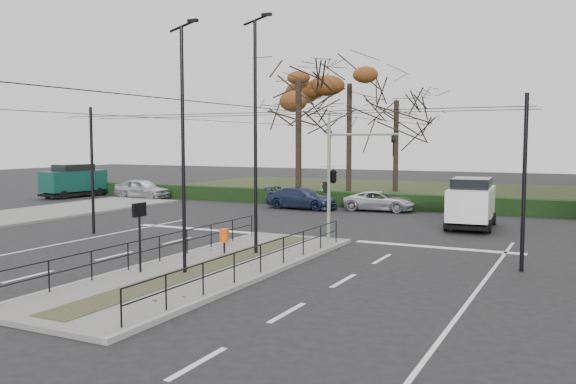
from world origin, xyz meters
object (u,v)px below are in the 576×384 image
at_px(info_panel, 139,218).
at_px(traffic_light, 335,174).
at_px(streetlamp_median_near, 183,147).
at_px(streetlamp_median_far, 256,134).
at_px(parked_car_third, 302,198).
at_px(parked_car_fourth, 380,201).
at_px(litter_bin, 224,236).
at_px(green_van, 74,180).
at_px(white_van, 471,202).
at_px(bare_tree_center, 396,107).
at_px(rust_tree, 350,84).
at_px(bare_tree_near, 299,90).
at_px(parked_car_first, 142,189).

bearing_deg(info_panel, traffic_light, 69.49).
xyz_separation_m(info_panel, streetlamp_median_near, (1.40, 0.54, 2.31)).
bearing_deg(info_panel, streetlamp_median_far, 68.86).
distance_m(parked_car_third, parked_car_fourth, 5.04).
relative_size(traffic_light, litter_bin, 5.30).
relative_size(traffic_light, green_van, 0.91).
distance_m(streetlamp_median_near, white_van, 17.15).
bearing_deg(parked_car_third, parked_car_fourth, -74.02).
bearing_deg(traffic_light, litter_bin, -118.98).
relative_size(litter_bin, bare_tree_center, 0.09).
relative_size(streetlamp_median_near, rust_tree, 0.67).
bearing_deg(rust_tree, traffic_light, -70.70).
xyz_separation_m(litter_bin, streetlamp_median_near, (0.73, -3.52, 3.43)).
height_order(streetlamp_median_near, green_van, streetlamp_median_near).
bearing_deg(white_van, bare_tree_center, 116.54).
distance_m(traffic_light, streetlamp_median_near, 8.56).
height_order(rust_tree, bare_tree_near, rust_tree).
relative_size(parked_car_third, bare_tree_center, 0.47).
xyz_separation_m(info_panel, streetlamp_median_far, (1.77, 4.59, 2.76)).
bearing_deg(streetlamp_median_far, bare_tree_near, 110.99).
xyz_separation_m(litter_bin, bare_tree_center, (-2.47, 31.25, 6.47)).
bearing_deg(parked_car_third, white_van, -106.25).
relative_size(streetlamp_median_near, streetlamp_median_far, 0.90).
xyz_separation_m(green_van, rust_tree, (18.07, 13.17, 7.86)).
distance_m(streetlamp_median_far, parked_car_third, 17.13).
bearing_deg(parked_car_third, info_panel, -166.11).
bearing_deg(parked_car_fourth, info_panel, 172.03).
relative_size(info_panel, parked_car_third, 0.47).
xyz_separation_m(litter_bin, info_panel, (-0.67, -4.06, 1.12)).
xyz_separation_m(info_panel, white_van, (7.75, 16.20, -0.61)).
height_order(parked_car_first, parked_car_third, parked_car_first).
bearing_deg(white_van, traffic_light, -121.07).
relative_size(info_panel, bare_tree_center, 0.22).
height_order(green_van, bare_tree_center, bare_tree_center).
distance_m(streetlamp_median_far, parked_car_fourth, 17.31).
xyz_separation_m(streetlamp_median_near, parked_car_first, (-18.92, 20.62, -3.47)).
distance_m(green_van, bare_tree_center, 27.09).
xyz_separation_m(traffic_light, info_panel, (-3.29, -8.80, -1.08)).
distance_m(traffic_light, bare_tree_center, 27.34).
bearing_deg(parked_car_first, streetlamp_median_far, -129.31).
xyz_separation_m(info_panel, bare_tree_near, (-5.81, 24.35, 6.14)).
distance_m(parked_car_fourth, rust_tree, 15.88).
relative_size(white_van, bare_tree_center, 0.48).
bearing_deg(info_panel, parked_car_fourth, 86.62).
bearing_deg(streetlamp_median_far, traffic_light, 70.17).
bearing_deg(bare_tree_near, traffic_light, -59.66).
bearing_deg(streetlamp_median_near, parked_car_first, 132.54).
bearing_deg(parked_car_fourth, streetlamp_median_far, 177.14).
relative_size(white_van, bare_tree_near, 0.43).
distance_m(parked_car_first, parked_car_third, 13.88).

